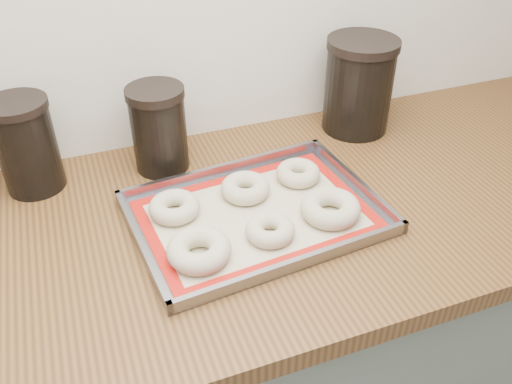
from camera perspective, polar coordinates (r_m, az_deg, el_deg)
name	(u,v)px	position (r m, az deg, el deg)	size (l,w,h in m)	color
cabinet	(261,358)	(1.40, 0.51, -17.10)	(3.00, 0.65, 0.86)	#616A5D
countertop	(262,216)	(1.07, 0.63, -2.58)	(3.06, 0.68, 0.04)	brown
baking_tray	(256,214)	(1.04, 0.00, -2.37)	(0.49, 0.37, 0.03)	gray
baking_mat	(256,215)	(1.04, 0.00, -2.46)	(0.44, 0.33, 0.00)	#C6B793
bagel_front_left	(199,250)	(0.94, -6.02, -6.10)	(0.11, 0.11, 0.04)	beige
bagel_front_mid	(270,230)	(0.98, 1.50, -4.01)	(0.09, 0.09, 0.03)	beige
bagel_front_right	(330,208)	(1.03, 7.84, -1.70)	(0.11, 0.11, 0.04)	beige
bagel_back_left	(174,207)	(1.04, -8.59, -1.59)	(0.10, 0.10, 0.03)	beige
bagel_back_mid	(245,188)	(1.08, -1.13, 0.42)	(0.10, 0.10, 0.03)	beige
bagel_back_right	(298,173)	(1.13, 4.45, 2.00)	(0.09, 0.09, 0.03)	beige
canister_left	(26,145)	(1.16, -23.02, 4.55)	(0.12, 0.12, 0.19)	black
canister_mid	(159,129)	(1.15, -10.19, 6.59)	(0.12, 0.12, 0.18)	black
canister_right	(359,85)	(1.30, 10.76, 10.99)	(0.16, 0.16, 0.22)	black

